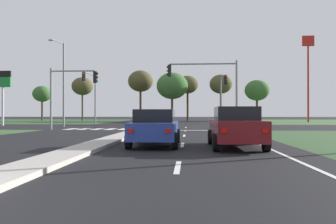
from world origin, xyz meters
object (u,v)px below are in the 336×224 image
(car_maroon_fourth, at_px, (235,127))
(car_grey_third, at_px, (158,116))
(treeline_sixth, at_px, (221,84))
(car_blue_near, at_px, (155,127))
(traffic_signal_far_right, at_px, (223,91))
(treeline_third, at_px, (141,81))
(traffic_signal_near_left, at_px, (69,87))
(traffic_signal_far_left, at_px, (91,89))
(treeline_fifth, at_px, (188,85))
(fastfood_pole_sign, at_px, (308,60))
(treeline_near, at_px, (42,94))
(fuel_price_totem, at_px, (3,86))
(treeline_fourth, at_px, (172,86))
(traffic_signal_near_right, at_px, (210,82))
(street_lamp_second, at_px, (62,79))
(car_black_second, at_px, (146,117))
(pedestrian_at_median, at_px, (158,114))
(treeline_seventh, at_px, (257,90))
(treeline_second, at_px, (82,86))

(car_maroon_fourth, bearing_deg, car_grey_third, 98.62)
(car_maroon_fourth, height_order, treeline_sixth, treeline_sixth)
(car_blue_near, height_order, traffic_signal_far_right, traffic_signal_far_right)
(treeline_third, bearing_deg, traffic_signal_near_left, -91.62)
(traffic_signal_far_left, height_order, treeline_fifth, treeline_fifth)
(fastfood_pole_sign, height_order, treeline_near, fastfood_pole_sign)
(fuel_price_totem, height_order, treeline_fourth, treeline_fourth)
(treeline_third, bearing_deg, traffic_signal_near_right, -72.94)
(car_blue_near, distance_m, fastfood_pole_sign, 45.47)
(street_lamp_second, bearing_deg, traffic_signal_far_right, 17.74)
(car_maroon_fourth, distance_m, fuel_price_totem, 32.08)
(car_maroon_fourth, bearing_deg, traffic_signal_near_right, 90.56)
(fuel_price_totem, xyz_separation_m, treeline_sixth, (26.18, 23.52, 2.01))
(traffic_signal_near_right, xyz_separation_m, treeline_sixth, (3.90, 32.41, 2.54))
(traffic_signal_near_left, bearing_deg, treeline_near, 116.96)
(car_black_second, distance_m, treeline_near, 26.76)
(car_grey_third, height_order, car_maroon_fourth, car_maroon_fourth)
(treeline_third, height_order, treeline_fifth, treeline_third)
(car_grey_third, xyz_separation_m, pedestrian_at_median, (2.26, -23.32, 0.50))
(traffic_signal_far_right, xyz_separation_m, treeline_third, (-12.72, 23.27, 3.35))
(car_blue_near, distance_m, car_black_second, 34.55)
(car_black_second, relative_size, treeline_seventh, 0.62)
(traffic_signal_near_left, xyz_separation_m, treeline_fourth, (6.99, 31.01, 2.60))
(car_black_second, height_order, treeline_fifth, treeline_fifth)
(car_grey_third, distance_m, treeline_second, 15.43)
(traffic_signal_far_right, height_order, traffic_signal_far_left, traffic_signal_far_left)
(traffic_signal_far_right, xyz_separation_m, fuel_price_totem, (-24.39, -2.36, 0.53))
(fuel_price_totem, bearing_deg, traffic_signal_near_right, -21.77)
(car_blue_near, xyz_separation_m, fuel_price_totem, (-19.17, 22.08, 3.67))
(car_grey_third, bearing_deg, car_maroon_fourth, 98.62)
(treeline_near, bearing_deg, treeline_seventh, -2.22)
(traffic_signal_near_left, distance_m, traffic_signal_far_right, 17.73)
(car_black_second, bearing_deg, fastfood_pole_sign, -167.21)
(car_maroon_fourth, relative_size, fastfood_pole_sign, 0.33)
(traffic_signal_near_left, relative_size, treeline_second, 0.63)
(traffic_signal_near_right, xyz_separation_m, fastfood_pole_sign, (16.90, 26.66, 5.77))
(car_grey_third, bearing_deg, treeline_near, 8.24)
(fuel_price_totem, bearing_deg, treeline_sixth, 41.94)
(traffic_signal_near_left, bearing_deg, treeline_fourth, 77.29)
(treeline_near, bearing_deg, car_maroon_fourth, -58.89)
(treeline_second, bearing_deg, car_blue_near, -68.88)
(traffic_signal_near_right, distance_m, pedestrian_at_median, 16.87)
(pedestrian_at_median, distance_m, treeline_near, 31.71)
(car_maroon_fourth, xyz_separation_m, traffic_signal_near_right, (-0.13, 13.78, 3.10))
(treeline_seventh, bearing_deg, traffic_signal_near_left, -122.82)
(car_blue_near, xyz_separation_m, treeline_sixth, (7.01, 45.60, 5.68))
(fuel_price_totem, bearing_deg, treeline_near, 105.61)
(traffic_signal_near_left, distance_m, treeline_seventh, 40.83)
(car_grey_third, xyz_separation_m, street_lamp_second, (-6.54, -33.03, 4.07))
(pedestrian_at_median, height_order, treeline_second, treeline_second)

